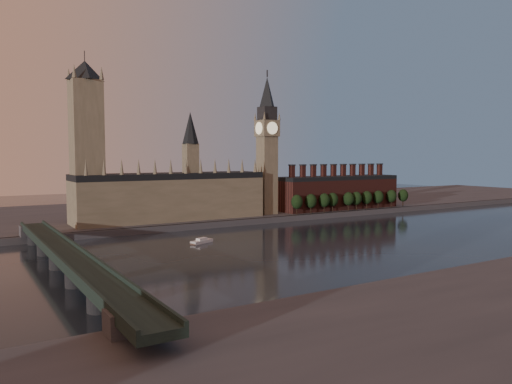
{
  "coord_description": "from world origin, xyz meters",
  "views": [
    {
      "loc": [
        -192.73,
        -204.61,
        48.1
      ],
      "look_at": [
        -33.45,
        55.0,
        25.61
      ],
      "focal_mm": 35.0,
      "sensor_mm": 36.0,
      "label": 1
    }
  ],
  "objects_px": {
    "big_ben": "(267,144)",
    "river_boat": "(202,241)",
    "westminster_bridge": "(68,260)",
    "victoria_tower": "(87,137)"
  },
  "relations": [
    {
      "from": "big_ben",
      "to": "river_boat",
      "type": "height_order",
      "value": "big_ben"
    },
    {
      "from": "westminster_bridge",
      "to": "river_boat",
      "type": "xyz_separation_m",
      "value": [
        78.41,
        44.35,
        -6.34
      ]
    },
    {
      "from": "victoria_tower",
      "to": "big_ben",
      "type": "height_order",
      "value": "victoria_tower"
    },
    {
      "from": "victoria_tower",
      "to": "westminster_bridge",
      "type": "xyz_separation_m",
      "value": [
        -35.0,
        -117.7,
        -51.65
      ]
    },
    {
      "from": "big_ben",
      "to": "river_boat",
      "type": "relative_size",
      "value": 7.22
    },
    {
      "from": "westminster_bridge",
      "to": "river_boat",
      "type": "distance_m",
      "value": 90.3
    },
    {
      "from": "victoria_tower",
      "to": "river_boat",
      "type": "xyz_separation_m",
      "value": [
        43.41,
        -73.34,
        -57.99
      ]
    },
    {
      "from": "victoria_tower",
      "to": "river_boat",
      "type": "bearing_deg",
      "value": -59.38
    },
    {
      "from": "westminster_bridge",
      "to": "river_boat",
      "type": "relative_size",
      "value": 13.49
    },
    {
      "from": "big_ben",
      "to": "westminster_bridge",
      "type": "distance_m",
      "value": 205.83
    }
  ]
}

